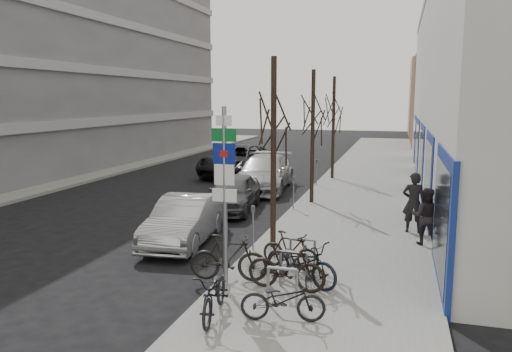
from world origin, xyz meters
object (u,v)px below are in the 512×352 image
Objects in this scene: tree_far at (334,103)px; bike_mid_curb at (301,258)px; tree_near at (274,108)px; parked_car_back at (264,173)px; bike_rack at (293,265)px; meter_front at (253,223)px; meter_back at (317,170)px; bike_far_curb at (283,296)px; meter_mid at (293,189)px; parked_car_mid at (233,193)px; highway_sign_pole at (225,188)px; lane_car at (238,160)px; bike_far_inner at (290,250)px; parked_car_front at (184,220)px; bike_mid_inner at (229,257)px; tree_mid at (313,105)px; bike_near_left at (215,289)px; pedestrian_far at (426,216)px; pedestrian_near at (414,202)px; bike_near_right at (286,266)px.

tree_far is 16.06m from bike_mid_curb.
tree_near is 10.32m from parked_car_back.
tree_near is at bearing 112.48° from bike_rack.
meter_front and meter_back have the same top height.
meter_back is 15.28m from bike_far_curb.
meter_mid is 2.38m from parked_car_mid.
lane_car is (-5.26, 16.95, -1.60)m from highway_sign_pole.
tree_far is 3.44× the size of bike_far_inner.
bike_rack is at bearing -85.68° from tree_far.
lane_car is (-2.66, 13.34, 0.15)m from parked_car_front.
bike_mid_inner is 2.43m from bike_far_curb.
tree_mid reaches higher than bike_far_inner.
highway_sign_pole is at bearing -88.32° from meter_mid.
meter_mid reaches higher than bike_near_left.
tree_near is 2.79× the size of bike_mid_curb.
pedestrian_far is at bearing 22.44° from meter_front.
bike_far_curb is 14.65m from parked_car_back.
meter_back is 0.66× the size of pedestrian_near.
bike_far_inner is (0.83, 3.08, -0.06)m from bike_near_left.
tree_near reaches higher than parked_car_back.
pedestrian_near reaches higher than bike_far_inner.
lane_car is (-2.66, 4.06, 0.04)m from parked_car_back.
meter_back is 10.20m from pedestrian_far.
bike_mid_curb is at bearing -22.09° from bike_near_right.
meter_front is 5.42m from pedestrian_near.
tree_far is at bearing 90.00° from tree_near.
pedestrian_far is at bearing -44.13° from lane_car.
parked_car_mid is at bearing -147.35° from tree_mid.
tree_far is at bearing 7.41° from bike_near_right.
pedestrian_near is at bearing 36.75° from meter_front.
lane_car reaches higher than bike_far_inner.
parked_car_back reaches higher than bike_near_right.
tree_mid is at bearing -90.00° from tree_far.
pedestrian_far is (4.65, 1.92, 0.08)m from meter_front.
meter_back reaches higher than bike_near_left.
bike_rack is 12.91m from parked_car_back.
bike_rack is 1.78× the size of meter_back.
pedestrian_near is at bearing -60.77° from meter_back.
tree_far reaches higher than meter_front.
bike_rack is 1.26× the size of bike_near_right.
tree_mid is at bearing 86.32° from meter_front.
pedestrian_far reaches higher than bike_near_right.
parked_car_mid reaches higher than bike_near_right.
bike_mid_curb is at bearing -10.18° from bike_far_curb.
lane_car reaches higher than bike_rack.
highway_sign_pole reaches higher than pedestrian_near.
lane_car is at bearing 9.18° from bike_far_curb.
parked_car_back is (-2.80, -3.62, -3.28)m from tree_far.
meter_front is (-0.45, -0.50, -3.19)m from tree_near.
bike_near_right is 17.82m from lane_car.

